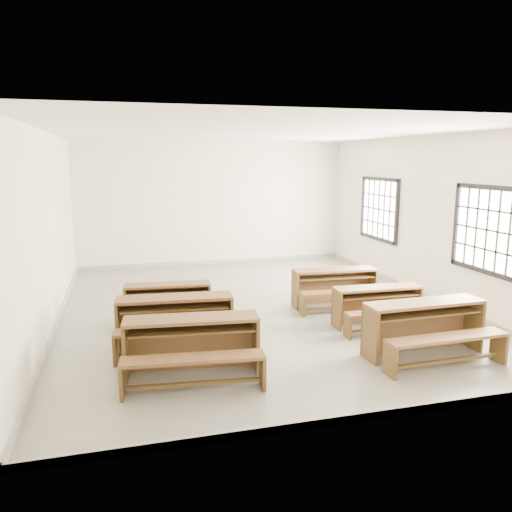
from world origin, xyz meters
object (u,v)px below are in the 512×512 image
object	(u,v)px
desk_set_4	(379,304)
desk_set_1	(175,318)
desk_set_2	(168,300)
desk_set_5	(335,285)
desk_set_3	(426,325)
desk_set_0	(192,343)

from	to	relation	value
desk_set_4	desk_set_1	bearing A→B (deg)	-176.96
desk_set_2	desk_set_5	bearing A→B (deg)	6.41
desk_set_3	desk_set_4	xyz separation A→B (m)	(-0.01, 1.32, -0.07)
desk_set_3	desk_set_4	distance (m)	1.32
desk_set_2	desk_set_0	bearing A→B (deg)	-82.83
desk_set_0	desk_set_2	distance (m)	2.31
desk_set_2	desk_set_3	world-z (taller)	desk_set_3
desk_set_2	desk_set_4	world-z (taller)	desk_set_4
desk_set_0	desk_set_4	bearing A→B (deg)	25.29
desk_set_0	desk_set_4	distance (m)	3.45
desk_set_3	desk_set_4	world-z (taller)	desk_set_3
desk_set_5	desk_set_4	bearing A→B (deg)	-76.50
desk_set_3	desk_set_5	world-z (taller)	desk_set_3
desk_set_1	desk_set_4	xyz separation A→B (m)	(3.36, 0.08, -0.06)
desk_set_4	desk_set_0	bearing A→B (deg)	-159.00
desk_set_0	desk_set_4	xyz separation A→B (m)	(3.26, 1.14, -0.06)
desk_set_2	desk_set_3	distance (m)	4.18
desk_set_2	desk_set_3	xyz separation A→B (m)	(3.37, -2.48, 0.07)
desk_set_2	desk_set_1	bearing A→B (deg)	-85.36
desk_set_1	desk_set_0	bearing A→B (deg)	-79.68
desk_set_1	desk_set_4	size ratio (longest dim) A/B	1.17
desk_set_0	desk_set_5	world-z (taller)	desk_set_0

